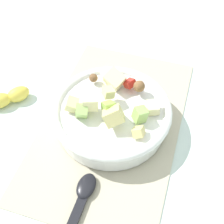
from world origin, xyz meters
TOP-DOWN VIEW (x-y plane):
  - ground_plane at (0.00, 0.00)m, footprint 2.40×2.40m
  - placemat at (0.00, 0.00)m, footprint 0.50×0.30m
  - salad_bowl at (-0.00, 0.00)m, footprint 0.26×0.26m
  - serving_spoon at (0.22, -0.00)m, footprint 0.24×0.04m

SIDE VIEW (x-z plane):
  - ground_plane at x=0.00m, z-range 0.00..0.00m
  - placemat at x=0.00m, z-range 0.00..0.01m
  - serving_spoon at x=0.22m, z-range 0.00..0.02m
  - salad_bowl at x=0.00m, z-range -0.01..0.10m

